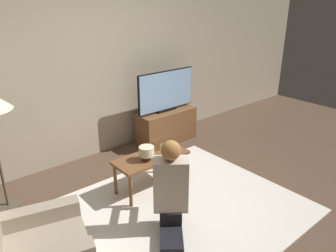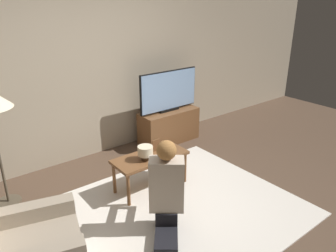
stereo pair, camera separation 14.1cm
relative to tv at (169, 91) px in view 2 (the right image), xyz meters
name	(u,v)px [view 2 (the right image)]	position (x,y,z in m)	size (l,w,h in m)	color
ground_plane	(172,213)	(-1.17, -1.56, -0.86)	(10.00, 10.00, 0.00)	brown
wall_back	(86,69)	(-1.17, 0.37, 0.44)	(10.00, 0.06, 2.60)	tan
rug	(172,213)	(-1.17, -1.56, -0.86)	(2.76, 2.21, 0.02)	silver
tv_stand	(169,126)	(0.00, 0.00, -0.60)	(0.99, 0.39, 0.53)	brown
tv	(169,91)	(0.00, 0.00, 0.00)	(1.07, 0.08, 0.65)	black
coffee_table	(150,160)	(-1.06, -0.98, -0.47)	(0.92, 0.41, 0.45)	brown
person_kneeling	(167,189)	(-1.39, -1.74, -0.36)	(0.72, 0.81, 1.00)	black
picture_frame	(156,145)	(-0.92, -0.92, -0.34)	(0.11, 0.01, 0.15)	brown
table_lamp	(145,152)	(-1.16, -1.03, -0.31)	(0.18, 0.18, 0.17)	#4C3823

